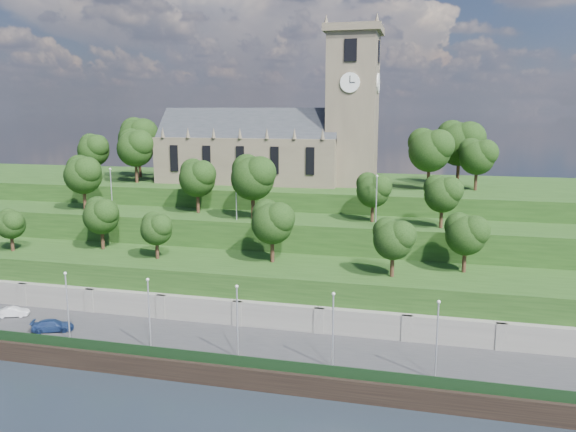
# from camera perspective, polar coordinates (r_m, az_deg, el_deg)

# --- Properties ---
(ground) EXTENTS (320.00, 320.00, 0.00)m
(ground) POSITION_cam_1_polar(r_m,az_deg,el_deg) (62.53, -13.07, -15.75)
(ground) COLOR black
(ground) RESTS_ON ground
(promenade) EXTENTS (160.00, 12.00, 2.00)m
(promenade) POSITION_cam_1_polar(r_m,az_deg,el_deg) (67.00, -10.76, -12.86)
(promenade) COLOR #2D2D30
(promenade) RESTS_ON ground
(quay_wall) EXTENTS (160.00, 0.50, 2.20)m
(quay_wall) POSITION_cam_1_polar(r_m,az_deg,el_deg) (62.01, -13.14, -14.85)
(quay_wall) COLOR black
(quay_wall) RESTS_ON ground
(fence) EXTENTS (160.00, 0.10, 1.20)m
(fence) POSITION_cam_1_polar(r_m,az_deg,el_deg) (61.92, -12.92, -13.36)
(fence) COLOR black
(fence) RESTS_ON promenade
(retaining_wall) EXTENTS (160.00, 2.10, 5.00)m
(retaining_wall) POSITION_cam_1_polar(r_m,az_deg,el_deg) (71.50, -8.80, -9.97)
(retaining_wall) COLOR slate
(retaining_wall) RESTS_ON ground
(embankment_lower) EXTENTS (160.00, 12.00, 8.00)m
(embankment_lower) POSITION_cam_1_polar(r_m,az_deg,el_deg) (76.29, -7.10, -7.40)
(embankment_lower) COLOR #1C3B13
(embankment_lower) RESTS_ON ground
(embankment_upper) EXTENTS (160.00, 10.00, 12.00)m
(embankment_upper) POSITION_cam_1_polar(r_m,az_deg,el_deg) (85.68, -4.53, -3.95)
(embankment_upper) COLOR #1C3B13
(embankment_upper) RESTS_ON ground
(hilltop) EXTENTS (160.00, 32.00, 15.00)m
(hilltop) POSITION_cam_1_polar(r_m,az_deg,el_deg) (105.01, -0.97, -0.37)
(hilltop) COLOR #1C3B13
(hilltop) RESTS_ON ground
(church) EXTENTS (38.60, 12.35, 27.60)m
(church) POSITION_cam_1_polar(r_m,az_deg,el_deg) (99.14, -1.14, 7.73)
(church) COLOR brown
(church) RESTS_ON hilltop
(trees_lower) EXTENTS (66.34, 8.90, 8.19)m
(trees_lower) POSITION_cam_1_polar(r_m,az_deg,el_deg) (73.12, -4.39, -0.88)
(trees_lower) COLOR #321E13
(trees_lower) RESTS_ON embankment_lower
(trees_upper) EXTENTS (60.47, 8.95, 9.41)m
(trees_upper) POSITION_cam_1_polar(r_m,az_deg,el_deg) (83.00, -5.47, 3.81)
(trees_upper) COLOR #321E13
(trees_upper) RESTS_ON embankment_upper
(trees_hilltop) EXTENTS (73.33, 16.88, 11.39)m
(trees_hilltop) POSITION_cam_1_polar(r_m,az_deg,el_deg) (98.29, -0.84, 7.36)
(trees_hilltop) COLOR #321E13
(trees_hilltop) RESTS_ON hilltop
(lamp_posts_promenade) EXTENTS (60.36, 0.36, 8.00)m
(lamp_posts_promenade) POSITION_cam_1_polar(r_m,az_deg,el_deg) (62.88, -13.95, -9.09)
(lamp_posts_promenade) COLOR #B2B2B7
(lamp_posts_promenade) RESTS_ON promenade
(lamp_posts_upper) EXTENTS (40.36, 0.36, 7.08)m
(lamp_posts_upper) POSITION_cam_1_polar(r_m,az_deg,el_deg) (80.91, -5.29, 2.50)
(lamp_posts_upper) COLOR #B2B2B7
(lamp_posts_upper) RESTS_ON embankment_upper
(car_middle) EXTENTS (3.92, 2.58, 1.22)m
(car_middle) POSITION_cam_1_polar(r_m,az_deg,el_deg) (79.53, -26.15, -8.74)
(car_middle) COLOR silver
(car_middle) RESTS_ON promenade
(car_right) EXTENTS (5.07, 3.55, 1.36)m
(car_right) POSITION_cam_1_polar(r_m,az_deg,el_deg) (72.65, -22.79, -10.21)
(car_right) COLOR navy
(car_right) RESTS_ON promenade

